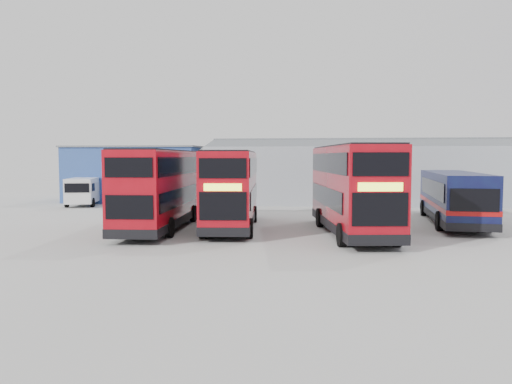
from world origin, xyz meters
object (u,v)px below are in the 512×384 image
Objects in this scene: office_block at (140,173)px; panel_van at (84,190)px; double_decker_left at (159,190)px; single_decker_blue at (454,198)px; double_decker_centre at (232,190)px; double_decker_right at (352,190)px; maintenance_shed at (375,173)px.

panel_van is at bearing -120.06° from office_block.
double_decker_left is 17.83m from single_decker_blue.
double_decker_left is 17.12m from panel_van.
double_decker_centre is 13.72m from single_decker_blue.
double_decker_right is at bearing -45.15° from office_block.
office_block is at bearing 126.41° from double_decker_right.
double_decker_centre is 0.94× the size of double_decker_right.
office_block reaches higher than double_decker_right.
office_block reaches higher than single_decker_blue.
office_block reaches higher than panel_van.
double_decker_centre reaches higher than panel_van.
panel_van is (-25.06, -7.29, -1.29)m from maintenance_shed.
double_decker_left reaches higher than panel_van.
double_decker_left is at bearing -124.68° from maintenance_shed.
double_decker_left is 10.67m from double_decker_right.
double_decker_left is at bearing 20.33° from single_decker_blue.
maintenance_shed is 2.57× the size of single_decker_blue.
double_decker_left is 0.95× the size of double_decker_right.
single_decker_blue is (3.04, -15.71, -1.03)m from maintenance_shed.
double_decker_right is (18.53, -18.63, -0.23)m from office_block.
double_decker_centre is at bearing 160.14° from double_decker_right.
office_block is 0.40× the size of maintenance_shed.
double_decker_right is at bearing -99.55° from maintenance_shed.
double_decker_right is at bearing -16.67° from double_decker_centre.
maintenance_shed reaches higher than double_decker_right.
double_decker_centre is at bearing -53.12° from panel_van.
office_block is 28.56m from single_decker_blue.
double_decker_centre is at bearing -55.64° from office_block.
maintenance_shed is 20.92m from double_decker_right.
office_block is 1.14× the size of double_decker_left.
maintenance_shed reaches higher than single_decker_blue.
double_decker_right is 25.40m from panel_van.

